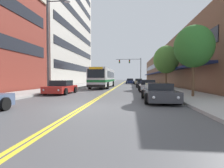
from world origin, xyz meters
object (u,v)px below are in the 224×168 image
at_px(car_charcoal_parked_right_mid, 142,84).
at_px(car_white_moving_lead, 129,81).
at_px(street_lamp_left_near, 51,39).
at_px(street_tree_right_mid, 166,60).
at_px(city_bus, 103,77).
at_px(car_dark_grey_parked_right_foreground, 159,93).
at_px(fire_hydrant, 158,86).
at_px(street_tree_right_near, 194,47).
at_px(car_navy_moving_second, 130,81).
at_px(car_beige_parked_right_far, 139,82).
at_px(car_champagne_moving_third, 130,81).
at_px(car_silver_parked_right_end, 148,86).
at_px(traffic_signal_mast, 132,65).
at_px(car_red_parked_left_near, 61,88).

bearing_deg(car_charcoal_parked_right_mid, car_white_moving_lead, 93.84).
xyz_separation_m(street_lamp_left_near, street_tree_right_mid, (12.48, 9.67, -1.03)).
xyz_separation_m(city_bus, street_tree_right_mid, (9.43, -2.82, 2.46)).
distance_m(city_bus, car_charcoal_parked_right_mid, 6.56).
height_order(car_dark_grey_parked_right_foreground, fire_hydrant, car_dark_grey_parked_right_foreground).
relative_size(street_lamp_left_near, street_tree_right_near, 1.65).
xyz_separation_m(car_white_moving_lead, street_lamp_left_near, (-6.96, -50.38, 4.59)).
height_order(car_dark_grey_parked_right_foreground, street_tree_right_mid, street_tree_right_mid).
distance_m(car_navy_moving_second, street_lamp_left_near, 32.54).
height_order(car_beige_parked_right_far, car_champagne_moving_third, same).
distance_m(city_bus, fire_hydrant, 9.92).
bearing_deg(car_navy_moving_second, street_tree_right_near, -81.67).
relative_size(car_charcoal_parked_right_mid, car_silver_parked_right_end, 1.16).
bearing_deg(car_charcoal_parked_right_mid, car_silver_parked_right_end, -90.12).
distance_m(traffic_signal_mast, street_tree_right_mid, 22.90).
relative_size(car_beige_parked_right_far, fire_hydrant, 5.46).
xyz_separation_m(car_red_parked_left_near, traffic_signal_mast, (7.22, 31.47, 4.42)).
bearing_deg(car_silver_parked_right_end, car_beige_parked_right_far, 89.90).
distance_m(car_dark_grey_parked_right_foreground, car_navy_moving_second, 35.42).
height_order(city_bus, fire_hydrant, city_bus).
xyz_separation_m(traffic_signal_mast, street_tree_right_near, (4.26, -34.05, -1.11)).
bearing_deg(car_red_parked_left_near, street_tree_right_near, -12.66).
relative_size(car_dark_grey_parked_right_foreground, car_beige_parked_right_far, 1.08).
height_order(street_lamp_left_near, fire_hydrant, street_lamp_left_near).
xyz_separation_m(car_beige_parked_right_far, car_champagne_moving_third, (-2.06, 14.44, 0.01)).
distance_m(car_charcoal_parked_right_mid, traffic_signal_mast, 19.10).
height_order(car_dark_grey_parked_right_foreground, car_silver_parked_right_end, car_silver_parked_right_end).
height_order(car_champagne_moving_third, traffic_signal_mast, traffic_signal_mast).
bearing_deg(car_red_parked_left_near, car_navy_moving_second, 77.87).
distance_m(city_bus, car_white_moving_lead, 38.11).
relative_size(car_champagne_moving_third, traffic_signal_mast, 0.65).
relative_size(car_silver_parked_right_end, fire_hydrant, 5.09).
distance_m(car_silver_parked_right_end, traffic_signal_mast, 28.04).
bearing_deg(car_charcoal_parked_right_mid, street_tree_right_mid, -52.06).
relative_size(traffic_signal_mast, street_tree_right_near, 1.31).
height_order(city_bus, street_lamp_left_near, street_lamp_left_near).
height_order(car_red_parked_left_near, car_white_moving_lead, car_red_parked_left_near).
bearing_deg(car_dark_grey_parked_right_foreground, car_charcoal_parked_right_mid, 89.65).
bearing_deg(car_dark_grey_parked_right_foreground, car_white_moving_lead, 92.48).
distance_m(car_silver_parked_right_end, street_lamp_left_near, 11.36).
bearing_deg(car_navy_moving_second, car_silver_parked_right_end, -85.58).
xyz_separation_m(car_dark_grey_parked_right_foreground, street_tree_right_mid, (3.16, 13.67, 3.58)).
bearing_deg(traffic_signal_mast, car_beige_parked_right_far, -68.86).
height_order(car_dark_grey_parked_right_foreground, car_white_moving_lead, car_white_moving_lead).
bearing_deg(street_tree_right_near, car_red_parked_left_near, 167.34).
bearing_deg(street_tree_right_mid, car_champagne_moving_third, 98.77).
relative_size(car_champagne_moving_third, fire_hydrant, 5.49).
xyz_separation_m(car_charcoal_parked_right_mid, street_tree_right_near, (2.77, -15.53, 3.31)).
distance_m(car_silver_parked_right_end, fire_hydrant, 2.65).
relative_size(city_bus, car_charcoal_parked_right_mid, 2.56).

